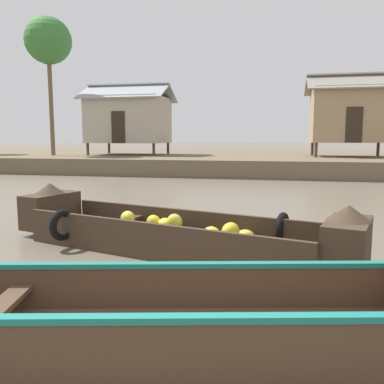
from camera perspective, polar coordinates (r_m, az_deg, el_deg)
name	(u,v)px	position (r m, az deg, el deg)	size (l,w,h in m)	color
ground_plane	(249,198)	(12.41, 8.07, -0.78)	(300.00, 300.00, 0.00)	#665B4C
riverbank_strip	(265,159)	(27.80, 10.32, 4.63)	(160.00, 20.00, 0.81)	brown
banana_boat	(170,232)	(6.50, -3.20, -5.62)	(5.93, 2.70, 0.95)	#3D2D21
viewer_boat	(124,319)	(3.63, -9.65, -17.32)	(6.30, 2.42, 0.85)	#473323
stilt_house_left	(129,119)	(25.06, -8.91, 10.17)	(5.14, 3.94, 4.25)	#4C3826
stilt_house_mid_left	(350,114)	(23.56, 21.48, 10.24)	(4.67, 3.27, 4.42)	#4C3826
palm_tree_near	(48,42)	(25.53, -19.71, 19.43)	(2.61, 2.61, 7.77)	brown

